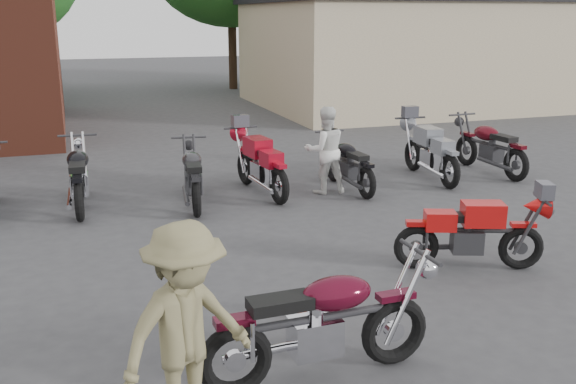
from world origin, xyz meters
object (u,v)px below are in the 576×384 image
object	(u,v)px
person_light	(325,150)
row_bike_7	(490,144)
vintage_motorcycle	(323,316)
sportbike	(473,229)
row_bike_3	(193,172)
helmet	(306,305)
row_bike_5	(349,161)
row_bike_4	(260,161)
row_bike_2	(79,173)
row_bike_6	(430,149)
person_tan	(186,331)

from	to	relation	value
person_light	row_bike_7	bearing A→B (deg)	-171.35
vintage_motorcycle	sportbike	distance (m)	3.20
row_bike_3	row_bike_7	xyz separation A→B (m)	(6.05, 0.32, 0.04)
helmet	person_light	bearing A→B (deg)	65.74
row_bike_3	row_bike_5	world-z (taller)	row_bike_3
person_light	row_bike_3	world-z (taller)	person_light
row_bike_4	row_bike_5	xyz separation A→B (m)	(1.59, -0.25, -0.06)
helmet	vintage_motorcycle	bearing A→B (deg)	-103.78
row_bike_2	row_bike_5	xyz separation A→B (m)	(4.65, -0.38, -0.06)
vintage_motorcycle	sportbike	bearing A→B (deg)	31.40
row_bike_5	sportbike	bearing A→B (deg)	175.79
row_bike_6	person_light	bearing A→B (deg)	100.39
person_tan	row_bike_6	xyz separation A→B (m)	(5.83, 6.32, -0.24)
sportbike	person_light	world-z (taller)	person_light
vintage_motorcycle	row_bike_6	xyz separation A→B (m)	(4.61, 5.94, 0.00)
vintage_motorcycle	row_bike_5	size ratio (longest dim) A/B	1.12
row_bike_4	row_bike_7	bearing A→B (deg)	-96.57
person_light	row_bike_3	xyz separation A→B (m)	(-2.36, 0.02, -0.22)
sportbike	person_tan	size ratio (longest dim) A/B	1.06
vintage_motorcycle	sportbike	size ratio (longest dim) A/B	1.15
row_bike_6	row_bike_7	xyz separation A→B (m)	(1.39, 0.06, -0.00)
row_bike_3	row_bike_2	bearing A→B (deg)	83.88
row_bike_4	row_bike_5	bearing A→B (deg)	-105.69
row_bike_3	row_bike_7	world-z (taller)	row_bike_7
row_bike_3	row_bike_4	size ratio (longest dim) A/B	0.94
person_light	row_bike_6	bearing A→B (deg)	-169.75
person_tan	row_bike_6	distance (m)	8.60
row_bike_5	row_bike_6	world-z (taller)	row_bike_6
row_bike_4	row_bike_2	bearing A→B (deg)	80.70
vintage_motorcycle	row_bike_4	world-z (taller)	vintage_motorcycle
person_light	row_bike_5	size ratio (longest dim) A/B	0.85
row_bike_4	row_bike_7	xyz separation A→B (m)	(4.79, 0.03, 0.00)
row_bike_7	row_bike_6	bearing A→B (deg)	88.68
row_bike_5	row_bike_4	bearing A→B (deg)	78.53
row_bike_2	row_bike_7	size ratio (longest dim) A/B	0.99
row_bike_6	row_bike_5	bearing A→B (deg)	100.19
vintage_motorcycle	row_bike_2	world-z (taller)	same
helmet	row_bike_7	xyz separation A→B (m)	(5.71, 4.83, 0.47)
helmet	row_bike_6	distance (m)	6.45
row_bike_4	row_bike_6	bearing A→B (deg)	-97.50
sportbike	row_bike_3	size ratio (longest dim) A/B	0.93
person_tan	row_bike_3	world-z (taller)	person_tan
row_bike_2	row_bike_4	distance (m)	3.06
helmet	row_bike_3	size ratio (longest dim) A/B	0.14
sportbike	row_bike_6	bearing A→B (deg)	85.67
row_bike_3	vintage_motorcycle	bearing A→B (deg)	-172.48
vintage_motorcycle	row_bike_3	xyz separation A→B (m)	(-0.05, 5.69, -0.04)
row_bike_3	row_bike_5	xyz separation A→B (m)	(2.85, 0.04, -0.03)
sportbike	row_bike_2	size ratio (longest dim) A/B	0.87
person_tan	row_bike_2	bearing A→B (deg)	73.04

